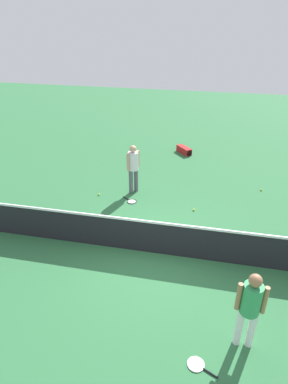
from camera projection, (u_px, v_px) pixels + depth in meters
ground_plane at (158, 253)px, 8.54m from camera, size 40.00×40.00×0.00m
court_net at (158, 237)px, 8.30m from camera, size 10.09×0.09×1.07m
player_near_side at (133, 165)px, 10.94m from camera, size 0.48×0.48×1.70m
player_far_side at (250, 305)px, 5.74m from camera, size 0.52×0.34×1.70m
tennis_racket_near_player at (131, 201)px, 10.84m from camera, size 0.58×0.46×0.03m
tennis_racket_far_player at (197, 365)px, 5.83m from camera, size 0.60×0.42×0.03m
tennis_ball_near_player at (99, 194)px, 11.20m from camera, size 0.07×0.07×0.07m
tennis_ball_by_net at (261, 190)px, 11.49m from camera, size 0.07×0.07×0.07m
tennis_ball_midcourt at (194, 210)px, 10.33m from camera, size 0.07×0.07×0.07m
equipment_bag at (185, 150)px, 14.44m from camera, size 0.73×0.79×0.28m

